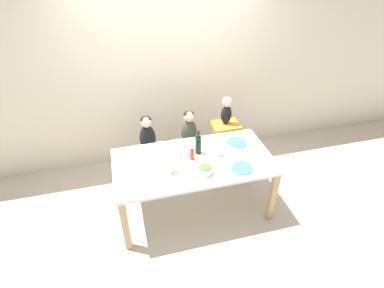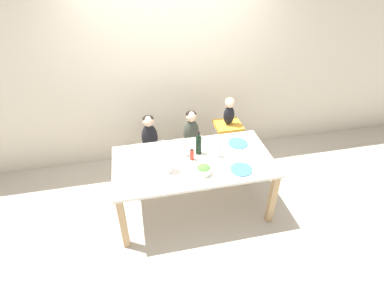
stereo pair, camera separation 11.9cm
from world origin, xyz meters
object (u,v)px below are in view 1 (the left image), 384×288
at_px(wine_bottle, 198,145).
at_px(dinner_plate_front_right, 242,168).
at_px(chair_far_center, 189,149).
at_px(paper_towel_roll, 168,163).
at_px(chair_right_highchair, 225,133).
at_px(salad_bowl_large, 205,169).
at_px(wine_glass_far, 184,146).
at_px(dinner_plate_front_left, 147,180).
at_px(person_child_left, 147,134).
at_px(person_child_center, 189,128).
at_px(wine_glass_near, 218,146).
at_px(chair_far_left, 149,155).
at_px(dinner_plate_back_left, 146,153).
at_px(person_baby_right, 227,109).
at_px(dinner_plate_back_right, 237,142).

bearing_deg(wine_bottle, dinner_plate_front_right, -45.71).
bearing_deg(chair_far_center, paper_towel_roll, -117.42).
bearing_deg(chair_right_highchair, salad_bowl_large, -121.46).
distance_m(wine_glass_far, dinner_plate_front_left, 0.59).
bearing_deg(paper_towel_roll, wine_glass_far, 47.17).
bearing_deg(dinner_plate_front_right, wine_bottle, 134.29).
bearing_deg(dinner_plate_front_right, chair_far_center, 109.16).
relative_size(person_child_left, dinner_plate_front_left, 2.14).
xyz_separation_m(person_child_center, wine_bottle, (-0.04, -0.60, 0.14)).
relative_size(person_child_left, wine_glass_near, 2.73).
height_order(chair_far_left, dinner_plate_back_left, dinner_plate_back_left).
height_order(person_child_center, paper_towel_roll, person_child_center).
height_order(chair_far_left, dinner_plate_front_left, dinner_plate_front_left).
height_order(chair_right_highchair, wine_glass_near, wine_glass_near).
bearing_deg(dinner_plate_front_left, wine_glass_far, 35.06).
distance_m(paper_towel_roll, dinner_plate_front_left, 0.28).
height_order(chair_far_center, person_child_left, person_child_left).
height_order(dinner_plate_front_left, dinner_plate_back_left, same).
distance_m(wine_glass_far, salad_bowl_large, 0.40).
bearing_deg(person_baby_right, dinner_plate_front_right, -99.82).
relative_size(person_child_left, person_baby_right, 1.33).
bearing_deg(dinner_plate_front_left, person_baby_right, 37.83).
xyz_separation_m(person_child_center, salad_bowl_large, (-0.07, -0.97, 0.07)).
distance_m(chair_far_left, wine_bottle, 0.93).
bearing_deg(wine_glass_near, dinner_plate_back_right, 31.08).
distance_m(chair_right_highchair, dinner_plate_back_right, 0.55).
distance_m(chair_far_center, person_child_left, 0.65).
height_order(person_baby_right, paper_towel_roll, person_baby_right).
bearing_deg(chair_right_highchair, paper_towel_roll, -138.58).
bearing_deg(dinner_plate_front_right, person_child_center, 109.14).
height_order(chair_far_left, chair_far_center, same).
bearing_deg(wine_glass_near, salad_bowl_large, -131.60).
height_order(chair_far_left, salad_bowl_large, salad_bowl_large).
xyz_separation_m(person_child_center, dinner_plate_front_right, (0.35, -1.00, 0.03)).
xyz_separation_m(wine_glass_near, dinner_plate_front_right, (0.19, -0.29, -0.13)).
relative_size(salad_bowl_large, dinner_plate_back_right, 0.69).
relative_size(person_baby_right, wine_glass_near, 2.04).
bearing_deg(wine_glass_far, wine_glass_near, -15.61).
bearing_deg(dinner_plate_front_right, wine_glass_near, 123.04).
relative_size(person_child_center, dinner_plate_front_right, 2.14).
bearing_deg(dinner_plate_back_right, dinner_plate_front_left, -160.25).
height_order(chair_far_center, wine_glass_far, wine_glass_far).
bearing_deg(person_child_center, dinner_plate_back_left, -144.42).
xyz_separation_m(chair_far_center, person_baby_right, (0.52, 0.00, 0.56)).
distance_m(dinner_plate_front_left, dinner_plate_front_right, 1.03).
distance_m(wine_glass_near, salad_bowl_large, 0.35).
height_order(wine_glass_far, salad_bowl_large, wine_glass_far).
distance_m(person_baby_right, wine_glass_far, 0.95).
xyz_separation_m(wine_glass_far, dinner_plate_back_left, (-0.42, 0.15, -0.13)).
height_order(person_child_center, wine_bottle, wine_bottle).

